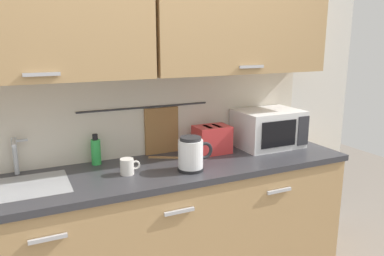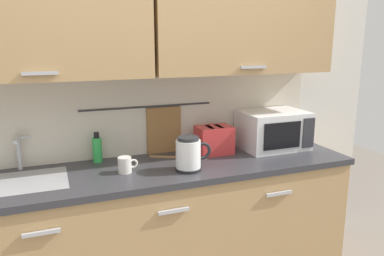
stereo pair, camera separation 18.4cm
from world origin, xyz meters
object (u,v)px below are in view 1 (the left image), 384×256
object	(u,v)px
wooden_spoon	(174,158)
dish_soap_bottle	(96,151)
microwave	(268,128)
electric_kettle	(191,154)
toaster	(212,139)
mug_near_sink	(127,166)

from	to	relation	value
wooden_spoon	dish_soap_bottle	bearing A→B (deg)	168.30
wooden_spoon	microwave	bearing A→B (deg)	-1.48
electric_kettle	wooden_spoon	distance (m)	0.27
electric_kettle	toaster	size ratio (longest dim) A/B	0.89
electric_kettle	wooden_spoon	world-z (taller)	electric_kettle
electric_kettle	mug_near_sink	world-z (taller)	electric_kettle
electric_kettle	mug_near_sink	distance (m)	0.38
toaster	wooden_spoon	bearing A→B (deg)	-178.00
electric_kettle	toaster	world-z (taller)	electric_kettle
electric_kettle	toaster	distance (m)	0.39
mug_near_sink	electric_kettle	bearing A→B (deg)	-14.57
microwave	wooden_spoon	xyz separation A→B (m)	(-0.74, 0.02, -0.13)
dish_soap_bottle	mug_near_sink	distance (m)	0.29
microwave	toaster	distance (m)	0.45
microwave	dish_soap_bottle	bearing A→B (deg)	174.39
electric_kettle	mug_near_sink	xyz separation A→B (m)	(-0.37, 0.10, -0.05)
microwave	toaster	xyz separation A→B (m)	(-0.45, 0.03, -0.04)
electric_kettle	toaster	bearing A→B (deg)	43.07
mug_near_sink	wooden_spoon	bearing A→B (deg)	23.81
microwave	electric_kettle	bearing A→B (deg)	-162.17
microwave	dish_soap_bottle	size ratio (longest dim) A/B	2.35
dish_soap_bottle	mug_near_sink	world-z (taller)	dish_soap_bottle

